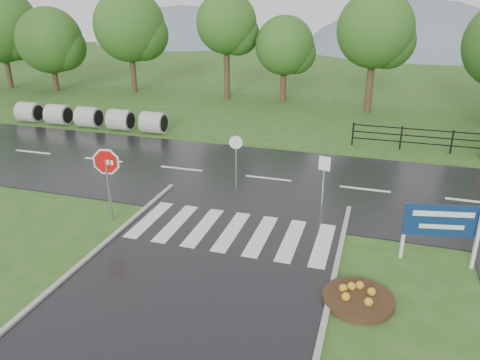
% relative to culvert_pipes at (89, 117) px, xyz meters
% --- Properties ---
extents(ground, '(120.00, 120.00, 0.00)m').
position_rel_culvert_pipes_xyz_m(ground, '(12.09, -15.00, -0.60)').
color(ground, '#2F5A1E').
rests_on(ground, ground).
extents(main_road, '(90.00, 8.00, 0.04)m').
position_rel_culvert_pipes_xyz_m(main_road, '(12.09, -5.00, -0.60)').
color(main_road, black).
rests_on(main_road, ground).
extents(crosswalk, '(6.50, 2.80, 0.02)m').
position_rel_culvert_pipes_xyz_m(crosswalk, '(12.09, -10.00, -0.54)').
color(crosswalk, silver).
rests_on(crosswalk, ground).
extents(fence_west, '(9.58, 0.08, 1.20)m').
position_rel_culvert_pipes_xyz_m(fence_west, '(19.84, 1.00, 0.12)').
color(fence_west, black).
rests_on(fence_west, ground).
extents(hills, '(102.00, 48.00, 48.00)m').
position_rel_culvert_pipes_xyz_m(hills, '(15.58, 50.00, -16.14)').
color(hills, slate).
rests_on(hills, ground).
extents(treeline, '(83.20, 5.20, 10.00)m').
position_rel_culvert_pipes_xyz_m(treeline, '(13.09, 9.00, -0.60)').
color(treeline, '#28571B').
rests_on(treeline, ground).
extents(culvert_pipes, '(9.70, 1.20, 1.20)m').
position_rel_culvert_pipes_xyz_m(culvert_pipes, '(0.00, 0.00, 0.00)').
color(culvert_pipes, '#9E9B93').
rests_on(culvert_pipes, ground).
extents(stop_sign, '(1.22, 0.25, 2.78)m').
position_rel_culvert_pipes_xyz_m(stop_sign, '(7.82, -10.34, 1.33)').
color(stop_sign, '#939399').
rests_on(stop_sign, ground).
extents(estate_billboard, '(2.10, 0.48, 1.86)m').
position_rel_culvert_pipes_xyz_m(estate_billboard, '(18.38, -9.97, 0.68)').
color(estate_billboard, silver).
rests_on(estate_billboard, ground).
extents(flower_bed, '(1.83, 1.83, 0.37)m').
position_rel_culvert_pipes_xyz_m(flower_bed, '(16.35, -12.59, -0.46)').
color(flower_bed, '#332111').
rests_on(flower_bed, ground).
extents(reg_sign_small, '(0.43, 0.11, 1.94)m').
position_rel_culvert_pipes_xyz_m(reg_sign_small, '(14.64, -6.99, 0.79)').
color(reg_sign_small, '#939399').
rests_on(reg_sign_small, ground).
extents(reg_sign_round, '(0.52, 0.12, 2.25)m').
position_rel_culvert_pipes_xyz_m(reg_sign_round, '(11.12, -6.47, 0.82)').
color(reg_sign_round, '#939399').
rests_on(reg_sign_round, ground).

